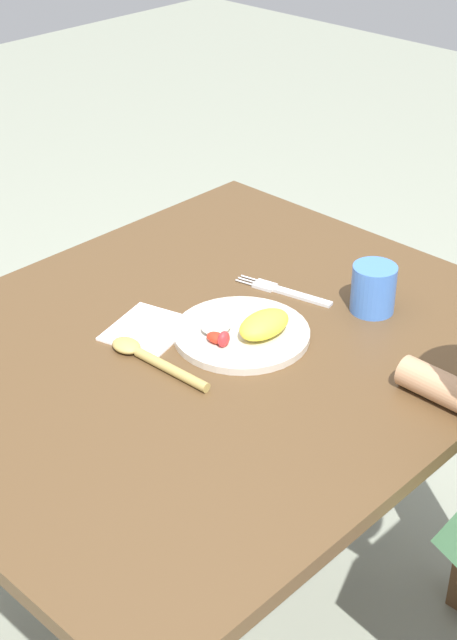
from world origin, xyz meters
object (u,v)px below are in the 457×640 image
object	(u,v)px
spoon	(149,357)
fork	(285,292)
plate	(245,331)
drinking_cup	(373,289)

from	to	relation	value
spoon	fork	bearing A→B (deg)	-94.58
plate	drinking_cup	bearing A→B (deg)	-23.73
plate	fork	bearing A→B (deg)	17.49
fork	drinking_cup	xyz separation A→B (m)	(0.06, -0.15, 0.04)
fork	plate	bearing A→B (deg)	95.23
spoon	drinking_cup	xyz separation A→B (m)	(0.37, -0.16, 0.03)
plate	drinking_cup	size ratio (longest dim) A/B	2.65
plate	drinking_cup	xyz separation A→B (m)	(0.22, -0.10, 0.03)
fork	spoon	size ratio (longest dim) A/B	0.92
fork	drinking_cup	world-z (taller)	drinking_cup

